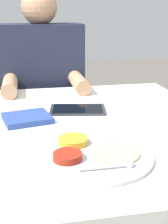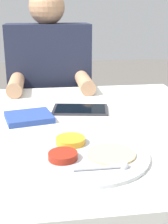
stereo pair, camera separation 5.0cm
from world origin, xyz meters
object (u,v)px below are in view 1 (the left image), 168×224
thali_tray (91,154)px  red_notebook (27,119)px  person_diner (44,113)px

thali_tray → red_notebook: bearing=117.3°
red_notebook → person_diner: bearing=81.4°
person_diner → red_notebook: bearing=-98.6°
thali_tray → person_diner: size_ratio=0.26×
thali_tray → person_diner: 0.95m
thali_tray → red_notebook: size_ratio=1.73×
thali_tray → red_notebook: thali_tray is taller
red_notebook → person_diner: (0.09, 0.62, -0.19)m
thali_tray → red_notebook: 0.35m
red_notebook → thali_tray: bearing=-62.7°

